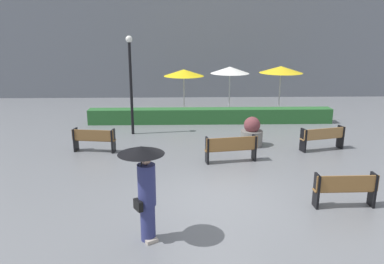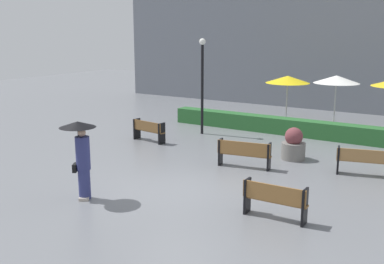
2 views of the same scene
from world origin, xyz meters
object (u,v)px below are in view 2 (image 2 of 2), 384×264
Objects in this scene: bench_near_right at (275,199)px; patio_umbrella_yellow at (288,79)px; lamp_post at (202,77)px; planter_pot at (293,145)px; pedestrian_with_umbrella at (81,150)px; bench_far_right at (365,160)px; bench_far_left at (148,129)px; bench_mid_center at (244,152)px; patio_umbrella_white at (336,79)px.

patio_umbrella_yellow is at bearing 109.28° from bench_near_right.
planter_pot is at bearing -20.48° from lamp_post.
lamp_post is at bearing 98.95° from pedestrian_with_umbrella.
bench_far_right is 8.51m from bench_far_left.
bench_mid_center is at bearing -79.06° from patio_umbrella_yellow.
patio_umbrella_white reaches higher than bench_near_right.
lamp_post reaches higher than bench_far_right.
bench_near_right is at bearing -54.49° from bench_mid_center.
bench_far_left is (-7.39, 4.71, -0.02)m from bench_near_right.
bench_near_right is 1.00× the size of bench_far_left.
bench_near_right is 5.19m from pedestrian_with_umbrella.
pedestrian_with_umbrella is 7.66m from planter_pot.
pedestrian_with_umbrella is 0.52× the size of lamp_post.
bench_mid_center reaches higher than bench_far_right.
patio_umbrella_yellow is at bearing 86.05° from pedestrian_with_umbrella.
bench_near_right is 5.52m from planter_pot.
planter_pot is at bearing 61.07° from bench_mid_center.
bench_far_left is (-4.92, 1.25, -0.02)m from bench_mid_center.
bench_far_left is 0.69× the size of patio_umbrella_yellow.
lamp_post is at bearing 131.31° from bench_near_right.
patio_umbrella_yellow is (2.24, 4.37, -0.39)m from lamp_post.
pedestrian_with_umbrella is 8.75m from lamp_post.
lamp_post is at bearing -117.17° from patio_umbrella_yellow.
bench_far_right reaches higher than bench_far_left.
pedestrian_with_umbrella is at bearing -117.23° from planter_pot.
bench_far_right is at bearing -52.98° from patio_umbrella_yellow.
patio_umbrella_white reaches higher than planter_pot.
planter_pot is (3.48, 6.77, -0.88)m from pedestrian_with_umbrella.
bench_far_right is 1.52× the size of planter_pot.
pedestrian_with_umbrella reaches higher than bench_far_left.
bench_far_right is 1.10× the size of bench_far_left.
bench_far_left is at bearing -116.35° from patio_umbrella_yellow.
lamp_post is at bearing 135.97° from bench_mid_center.
patio_umbrella_yellow is at bearing 62.83° from lamp_post.
bench_mid_center is at bearing -44.03° from lamp_post.
bench_far_right is at bearing -14.11° from planter_pot.
patio_umbrella_white reaches higher than bench_far_right.
pedestrian_with_umbrella reaches higher than bench_far_right.
bench_mid_center is at bearing -96.34° from patio_umbrella_white.
patio_umbrella_yellow is (0.89, 12.94, 0.75)m from pedestrian_with_umbrella.
planter_pot is 6.16m from patio_umbrella_white.
bench_far_left is at bearing 179.84° from bench_far_right.
bench_mid_center is 0.44× the size of lamp_post.
planter_pot is 0.50× the size of patio_umbrella_yellow.
planter_pot is at bearing -88.34° from patio_umbrella_white.
bench_near_right reaches higher than bench_far_left.
patio_umbrella_white is at bearing 75.34° from pedestrian_with_umbrella.
lamp_post is (-4.83, 1.80, 2.02)m from planter_pot.
planter_pot reaches higher than bench_far_left.
bench_mid_center is 1.14× the size of bench_far_left.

